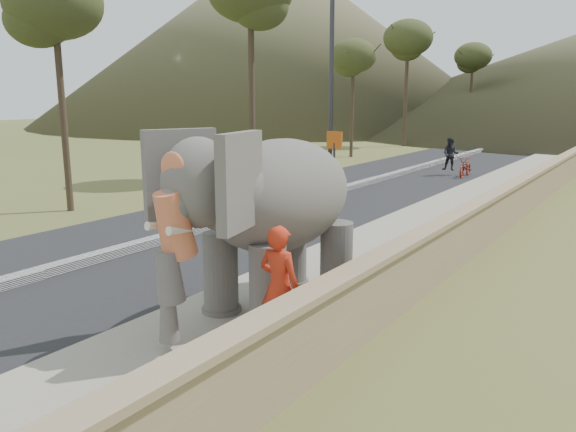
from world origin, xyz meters
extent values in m
plane|color=olive|center=(0.00, 0.00, 0.00)|extent=(160.00, 160.00, 0.00)
cube|color=black|center=(-5.00, 10.00, 0.01)|extent=(7.00, 120.00, 0.03)
cube|color=black|center=(-5.00, 10.00, 0.11)|extent=(0.35, 120.00, 0.22)
cube|color=#9E9687|center=(0.00, 10.00, 0.07)|extent=(3.00, 120.00, 0.15)
cube|color=tan|center=(1.65, 10.00, 0.55)|extent=(0.30, 120.00, 1.10)
cylinder|color=#2D2C31|center=(-5.00, 12.07, 4.00)|extent=(0.16, 0.16, 8.00)
cylinder|color=#2D2D33|center=(-4.50, 11.48, 1.00)|extent=(0.08, 0.08, 2.00)
cube|color=#C85412|center=(-4.50, 11.48, 2.10)|extent=(0.60, 0.05, 0.60)
cone|color=brown|center=(-38.00, 55.00, 11.00)|extent=(60.00, 60.00, 22.00)
imported|color=red|center=(0.95, 0.31, 1.02)|extent=(0.64, 0.42, 1.75)
imported|color=maroon|center=(-2.31, 19.71, 0.46)|extent=(0.71, 1.79, 0.92)
imported|color=black|center=(-3.03, 19.71, 1.00)|extent=(0.76, 0.61, 1.51)
camera|label=1|loc=(5.17, -5.73, 3.60)|focal=35.00mm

